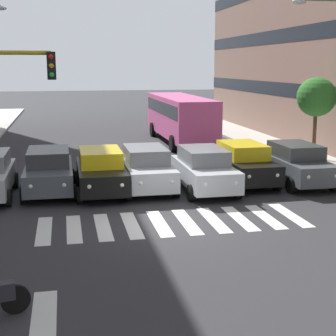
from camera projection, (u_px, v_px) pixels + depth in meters
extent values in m
plane|color=#2D2D30|center=(173.00, 222.00, 16.28)|extent=(180.00, 180.00, 0.00)
cube|color=black|center=(323.00, 88.00, 35.86)|extent=(8.04, 26.93, 0.90)
cube|color=black|center=(326.00, 38.00, 35.17)|extent=(8.04, 26.93, 0.90)
cube|color=silver|center=(290.00, 215.00, 17.08)|extent=(0.45, 2.80, 0.01)
cube|color=silver|center=(265.00, 216.00, 16.90)|extent=(0.45, 2.80, 0.01)
cube|color=silver|center=(240.00, 218.00, 16.72)|extent=(0.45, 2.80, 0.01)
cube|color=silver|center=(213.00, 220.00, 16.54)|extent=(0.45, 2.80, 0.01)
cube|color=silver|center=(187.00, 221.00, 16.36)|extent=(0.45, 2.80, 0.01)
cube|color=silver|center=(159.00, 223.00, 16.19)|extent=(0.45, 2.80, 0.01)
cube|color=silver|center=(132.00, 225.00, 16.01)|extent=(0.45, 2.80, 0.01)
cube|color=silver|center=(103.00, 227.00, 15.83)|extent=(0.45, 2.80, 0.01)
cube|color=silver|center=(74.00, 228.00, 15.65)|extent=(0.45, 2.80, 0.01)
cube|color=silver|center=(44.00, 230.00, 15.47)|extent=(0.45, 2.80, 0.01)
cube|color=silver|center=(44.00, 315.00, 10.23)|extent=(0.50, 2.20, 0.01)
cube|color=#474C51|center=(297.00, 167.00, 21.42)|extent=(1.80, 4.40, 0.80)
cube|color=#343639|center=(295.00, 150.00, 21.47)|extent=(1.58, 2.46, 0.60)
cylinder|color=black|center=(333.00, 183.00, 20.28)|extent=(0.22, 0.64, 0.64)
cylinder|color=black|center=(292.00, 185.00, 19.92)|extent=(0.22, 0.64, 0.64)
cylinder|color=black|center=(300.00, 169.00, 23.07)|extent=(0.22, 0.64, 0.64)
cylinder|color=black|center=(263.00, 171.00, 22.71)|extent=(0.22, 0.64, 0.64)
sphere|color=white|center=(336.00, 176.00, 19.45)|extent=(0.18, 0.18, 0.18)
sphere|color=white|center=(308.00, 177.00, 19.22)|extent=(0.18, 0.18, 0.18)
cube|color=black|center=(244.00, 167.00, 21.51)|extent=(1.80, 4.40, 0.80)
cube|color=yellow|center=(243.00, 150.00, 21.57)|extent=(1.58, 2.46, 0.60)
cylinder|color=black|center=(277.00, 183.00, 20.38)|extent=(0.22, 0.64, 0.64)
cylinder|color=black|center=(235.00, 185.00, 20.02)|extent=(0.22, 0.64, 0.64)
cylinder|color=black|center=(251.00, 169.00, 23.16)|extent=(0.22, 0.64, 0.64)
cylinder|color=black|center=(213.00, 170.00, 22.81)|extent=(0.22, 0.64, 0.64)
sphere|color=white|center=(277.00, 175.00, 19.55)|extent=(0.18, 0.18, 0.18)
sphere|color=white|center=(249.00, 176.00, 19.32)|extent=(0.18, 0.18, 0.18)
cube|color=#B2B7BC|center=(204.00, 173.00, 20.23)|extent=(1.80, 4.40, 0.80)
cube|color=slate|center=(203.00, 155.00, 20.28)|extent=(1.58, 2.46, 0.60)
cylinder|color=black|center=(238.00, 191.00, 19.09)|extent=(0.22, 0.64, 0.64)
cylinder|color=black|center=(191.00, 193.00, 18.73)|extent=(0.22, 0.64, 0.64)
cylinder|color=black|center=(215.00, 175.00, 21.88)|extent=(0.22, 0.64, 0.64)
cylinder|color=black|center=(175.00, 177.00, 21.52)|extent=(0.22, 0.64, 0.64)
sphere|color=white|center=(236.00, 183.00, 18.26)|extent=(0.18, 0.18, 0.18)
sphere|color=white|center=(205.00, 184.00, 18.03)|extent=(0.18, 0.18, 0.18)
cube|color=#B2B7BC|center=(147.00, 172.00, 20.44)|extent=(1.80, 4.40, 0.80)
cube|color=slate|center=(146.00, 154.00, 20.50)|extent=(1.58, 2.46, 0.60)
cylinder|color=black|center=(176.00, 189.00, 19.31)|extent=(0.22, 0.64, 0.64)
cylinder|color=black|center=(129.00, 192.00, 18.95)|extent=(0.22, 0.64, 0.64)
cylinder|color=black|center=(162.00, 174.00, 22.09)|extent=(0.22, 0.64, 0.64)
cylinder|color=black|center=(121.00, 175.00, 21.74)|extent=(0.22, 0.64, 0.64)
sphere|color=white|center=(172.00, 181.00, 18.48)|extent=(0.18, 0.18, 0.18)
sphere|color=white|center=(140.00, 183.00, 18.25)|extent=(0.18, 0.18, 0.18)
cube|color=black|center=(101.00, 175.00, 19.89)|extent=(1.80, 4.40, 0.80)
cube|color=yellow|center=(100.00, 157.00, 19.95)|extent=(1.58, 2.46, 0.60)
cylinder|color=black|center=(129.00, 193.00, 18.76)|extent=(0.22, 0.64, 0.64)
cylinder|color=black|center=(80.00, 195.00, 18.40)|extent=(0.22, 0.64, 0.64)
cylinder|color=black|center=(120.00, 176.00, 21.54)|extent=(0.22, 0.64, 0.64)
cylinder|color=black|center=(77.00, 178.00, 21.19)|extent=(0.22, 0.64, 0.64)
sphere|color=white|center=(122.00, 185.00, 17.93)|extent=(0.18, 0.18, 0.18)
sphere|color=white|center=(89.00, 186.00, 17.70)|extent=(0.18, 0.18, 0.18)
cube|color=#474C51|center=(49.00, 175.00, 19.92)|extent=(1.80, 4.40, 0.80)
cube|color=#343639|center=(48.00, 157.00, 19.98)|extent=(1.58, 2.46, 0.60)
cylinder|color=black|center=(73.00, 193.00, 18.79)|extent=(0.22, 0.64, 0.64)
cylinder|color=black|center=(23.00, 195.00, 18.43)|extent=(0.22, 0.64, 0.64)
cylinder|color=black|center=(72.00, 176.00, 21.58)|extent=(0.22, 0.64, 0.64)
cylinder|color=black|center=(28.00, 178.00, 21.22)|extent=(0.22, 0.64, 0.64)
sphere|color=white|center=(64.00, 185.00, 17.96)|extent=(0.18, 0.18, 0.18)
sphere|color=white|center=(31.00, 186.00, 17.73)|extent=(0.18, 0.18, 0.18)
cylinder|color=black|center=(8.00, 198.00, 18.03)|extent=(0.22, 0.64, 0.64)
cylinder|color=black|center=(15.00, 180.00, 20.82)|extent=(0.22, 0.64, 0.64)
cube|color=#DB5193|center=(180.00, 116.00, 33.03)|extent=(2.50, 10.50, 2.50)
cube|color=black|center=(180.00, 107.00, 32.92)|extent=(2.52, 9.87, 0.80)
cylinder|color=black|center=(214.00, 142.00, 30.00)|extent=(0.28, 1.00, 1.00)
cylinder|color=black|center=(173.00, 143.00, 29.50)|extent=(0.28, 1.00, 1.00)
cylinder|color=black|center=(187.00, 129.00, 36.55)|extent=(0.28, 1.00, 1.00)
cylinder|color=black|center=(153.00, 129.00, 36.05)|extent=(0.28, 1.00, 1.00)
cylinder|color=black|center=(15.00, 299.00, 10.24)|extent=(0.61, 0.22, 0.60)
cube|color=black|center=(51.00, 66.00, 14.00)|extent=(0.24, 0.28, 0.76)
sphere|color=red|center=(51.00, 57.00, 13.81)|extent=(0.14, 0.14, 0.14)
sphere|color=orange|center=(51.00, 66.00, 13.86)|extent=(0.14, 0.14, 0.14)
sphere|color=green|center=(52.00, 75.00, 13.90)|extent=(0.14, 0.14, 0.14)
cylinder|color=#4C6B56|center=(335.00, 0.00, 19.03)|extent=(2.91, 0.10, 0.10)
ellipsoid|color=#B7BCC1|center=(299.00, 2.00, 18.76)|extent=(0.56, 0.28, 0.20)
ellipsoid|color=#B7BCC1|center=(1.00, 8.00, 24.97)|extent=(0.56, 0.28, 0.20)
cylinder|color=#513823|center=(314.00, 134.00, 26.52)|extent=(0.20, 0.20, 2.61)
sphere|color=#2D6B28|center=(316.00, 97.00, 26.14)|extent=(2.03, 2.03, 2.03)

